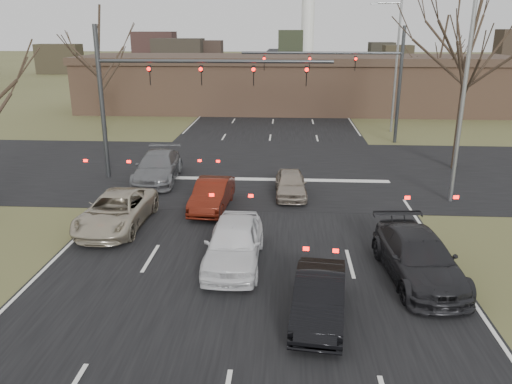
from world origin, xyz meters
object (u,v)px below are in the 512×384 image
(streetlight_right_near, at_px, (461,81))
(mast_arm_near, at_px, (162,84))
(building, at_px, (295,83))
(car_white_sedan, at_px, (234,243))
(car_silver_suv, at_px, (116,211))
(streetlight_right_far, at_px, (394,59))
(car_red_ahead, at_px, (212,195))
(car_silver_ahead, at_px, (291,184))
(mast_arm_far, at_px, (359,71))
(car_grey_ahead, at_px, (158,167))
(car_charcoal_sedan, at_px, (418,257))
(car_black_hatch, at_px, (319,297))

(streetlight_right_near, bearing_deg, mast_arm_near, 167.95)
(building, relative_size, car_white_sedan, 9.17)
(streetlight_right_near, distance_m, car_silver_suv, 15.81)
(streetlight_right_far, relative_size, car_red_ahead, 2.48)
(streetlight_right_near, xyz_separation_m, car_silver_ahead, (-7.36, 0.35, -4.96))
(mast_arm_far, relative_size, car_grey_ahead, 2.13)
(mast_arm_far, relative_size, car_charcoal_sedan, 2.18)
(car_silver_suv, bearing_deg, streetlight_right_near, 17.42)
(mast_arm_far, xyz_separation_m, car_grey_ahead, (-11.77, -10.50, -4.26))
(car_black_hatch, distance_m, car_silver_ahead, 10.81)
(mast_arm_near, bearing_deg, car_grey_ahead, -125.78)
(car_white_sedan, relative_size, car_charcoal_sedan, 0.91)
(streetlight_right_near, height_order, car_charcoal_sedan, streetlight_right_near)
(car_black_hatch, height_order, car_charcoal_sedan, car_charcoal_sedan)
(mast_arm_near, height_order, streetlight_right_far, streetlight_right_far)
(mast_arm_far, height_order, car_silver_suv, mast_arm_far)
(car_silver_suv, bearing_deg, car_grey_ahead, 91.11)
(mast_arm_far, bearing_deg, car_charcoal_sedan, -91.77)
(streetlight_right_near, bearing_deg, car_black_hatch, -122.34)
(car_red_ahead, bearing_deg, car_white_sedan, -70.19)
(car_silver_suv, relative_size, car_silver_ahead, 1.37)
(mast_arm_near, relative_size, car_red_ahead, 3.00)
(streetlight_right_far, height_order, car_charcoal_sedan, streetlight_right_far)
(streetlight_right_near, bearing_deg, car_charcoal_sedan, -112.60)
(car_white_sedan, bearing_deg, building, 86.38)
(mast_arm_far, relative_size, streetlight_right_far, 1.11)
(car_charcoal_sedan, distance_m, car_silver_ahead, 9.19)
(building, xyz_separation_m, car_red_ahead, (-4.07, -29.70, -2.00))
(car_charcoal_sedan, bearing_deg, car_red_ahead, 135.42)
(mast_arm_near, distance_m, streetlight_right_far, 20.20)
(car_white_sedan, height_order, car_charcoal_sedan, car_white_sedan)
(streetlight_right_far, bearing_deg, car_grey_ahead, -135.80)
(streetlight_right_near, height_order, streetlight_right_far, same)
(building, xyz_separation_m, mast_arm_near, (-7.23, -25.00, 2.41))
(streetlight_right_far, xyz_separation_m, car_black_hatch, (-7.10, -27.43, -4.94))
(building, distance_m, streetlight_right_near, 28.97)
(mast_arm_far, distance_m, car_white_sedan, 21.69)
(mast_arm_far, bearing_deg, car_black_hatch, -99.61)
(building, distance_m, car_silver_ahead, 27.73)
(car_grey_ahead, relative_size, car_red_ahead, 1.29)
(mast_arm_near, xyz_separation_m, car_charcoal_sedan, (10.77, -10.89, -4.33))
(mast_arm_far, bearing_deg, building, 105.58)
(car_white_sedan, bearing_deg, streetlight_right_near, 38.13)
(car_grey_ahead, bearing_deg, car_white_sedan, -66.08)
(car_silver_suv, relative_size, car_charcoal_sedan, 0.99)
(car_grey_ahead, distance_m, car_red_ahead, 5.48)
(mast_arm_far, xyz_separation_m, streetlight_right_near, (2.64, -13.00, 0.57))
(mast_arm_near, distance_m, car_white_sedan, 12.03)
(car_black_hatch, bearing_deg, building, 96.47)
(car_black_hatch, xyz_separation_m, car_red_ahead, (-4.28, 8.73, 0.02))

